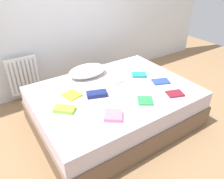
{
  "coord_description": "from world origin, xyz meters",
  "views": [
    {
      "loc": [
        -1.31,
        -1.92,
        1.91
      ],
      "look_at": [
        0.0,
        0.05,
        0.48
      ],
      "focal_mm": 34.63,
      "sensor_mm": 36.0,
      "label": 1
    }
  ],
  "objects": [
    {
      "name": "textbook_blue",
      "position": [
        0.63,
        -0.18,
        0.51
      ],
      "size": [
        0.26,
        0.22,
        0.02
      ],
      "primitive_type": "cube",
      "rotation": [
        0.0,
        0.0,
        -0.39
      ],
      "color": "#2847B7",
      "rests_on": "bed"
    },
    {
      "name": "radiator",
      "position": [
        -0.82,
        1.2,
        0.41
      ],
      "size": [
        0.44,
        0.04,
        0.58
      ],
      "color": "white",
      "rests_on": "ground"
    },
    {
      "name": "textbook_pink",
      "position": [
        -0.32,
        -0.45,
        0.52
      ],
      "size": [
        0.26,
        0.26,
        0.04
      ],
      "primitive_type": "cube",
      "rotation": [
        0.0,
        0.0,
        -0.64
      ],
      "color": "pink",
      "rests_on": "bed"
    },
    {
      "name": "textbook_lime",
      "position": [
        -0.69,
        -0.06,
        0.52
      ],
      "size": [
        0.25,
        0.25,
        0.04
      ],
      "primitive_type": "cube",
      "rotation": [
        0.0,
        0.0,
        -0.77
      ],
      "color": "#8CC638",
      "rests_on": "bed"
    },
    {
      "name": "textbook_teal",
      "position": [
        0.5,
        0.12,
        0.52
      ],
      "size": [
        0.24,
        0.22,
        0.03
      ],
      "primitive_type": "cube",
      "rotation": [
        0.0,
        0.0,
        -0.54
      ],
      "color": "teal",
      "rests_on": "bed"
    },
    {
      "name": "textbook_green",
      "position": [
        0.15,
        -0.41,
        0.51
      ],
      "size": [
        0.24,
        0.24,
        0.02
      ],
      "primitive_type": "cube",
      "rotation": [
        0.0,
        0.0,
        -0.6
      ],
      "color": "green",
      "rests_on": "bed"
    },
    {
      "name": "textbook_navy",
      "position": [
        -0.25,
        -0.0,
        0.53
      ],
      "size": [
        0.27,
        0.2,
        0.05
      ],
      "primitive_type": "cube",
      "rotation": [
        0.0,
        0.0,
        -0.35
      ],
      "color": "navy",
      "rests_on": "bed"
    },
    {
      "name": "ground_plane",
      "position": [
        0.0,
        0.0,
        0.0
      ],
      "size": [
        8.0,
        8.0,
        0.0
      ],
      "primitive_type": "plane",
      "color": "#93704C"
    },
    {
      "name": "textbook_white",
      "position": [
        0.13,
        0.16,
        0.51
      ],
      "size": [
        0.24,
        0.18,
        0.02
      ],
      "primitive_type": "cube",
      "rotation": [
        0.0,
        0.0,
        0.18
      ],
      "color": "white",
      "rests_on": "bed"
    },
    {
      "name": "bed",
      "position": [
        0.0,
        0.0,
        0.25
      ],
      "size": [
        2.0,
        1.5,
        0.5
      ],
      "color": "brown",
      "rests_on": "ground"
    },
    {
      "name": "pillow",
      "position": [
        -0.1,
        0.53,
        0.58
      ],
      "size": [
        0.54,
        0.34,
        0.15
      ],
      "primitive_type": "ellipsoid",
      "color": "white",
      "rests_on": "bed"
    },
    {
      "name": "textbook_maroon",
      "position": [
        0.55,
        -0.5,
        0.51
      ],
      "size": [
        0.23,
        0.2,
        0.02
      ],
      "primitive_type": "cube",
      "rotation": [
        0.0,
        0.0,
        -0.34
      ],
      "color": "maroon",
      "rests_on": "bed"
    },
    {
      "name": "textbook_yellow",
      "position": [
        -0.5,
        0.16,
        0.51
      ],
      "size": [
        0.22,
        0.23,
        0.02
      ],
      "primitive_type": "cube",
      "rotation": [
        0.0,
        0.0,
        0.25
      ],
      "color": "yellow",
      "rests_on": "bed"
    }
  ]
}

